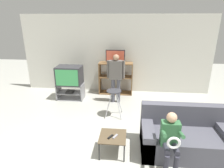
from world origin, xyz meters
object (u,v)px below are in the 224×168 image
couch (185,137)px  person_seated_child (171,138)px  media_shelf (116,78)px  folding_stool (114,95)px  television_flat (115,57)px  tv_stand (71,91)px  remote_control_black (111,137)px  person_standing_adult (116,74)px  remote_control_white (115,136)px  television_main (69,75)px  snack_table (113,138)px

couch → person_seated_child: person_seated_child is taller
media_shelf → folding_stool: 1.60m
television_flat → folding_stool: 1.73m
folding_stool → tv_stand: bearing=146.2°
remote_control_black → person_standing_adult: person_standing_adult is taller
tv_stand → couch: bearing=-37.4°
television_flat → remote_control_white: (0.25, -3.08, -0.89)m
couch → television_flat: bearing=118.9°
media_shelf → person_seated_child: media_shelf is taller
television_main → person_seated_child: 3.78m
snack_table → remote_control_white: (0.05, -0.02, 0.05)m
remote_control_white → person_seated_child: person_seated_child is taller
television_flat → couch: 3.40m
snack_table → couch: 1.38m
snack_table → television_main: bearing=122.8°
television_flat → remote_control_black: size_ratio=4.33×
media_shelf → remote_control_black: 3.13m
tv_stand → person_standing_adult: 1.60m
folding_stool → person_standing_adult: person_standing_adult is taller
person_seated_child → person_standing_adult: bearing=112.7°
media_shelf → television_flat: bearing=-137.3°
television_main → couch: (2.96, -2.26, -0.49)m
media_shelf → remote_control_black: size_ratio=7.80×
television_flat → snack_table: television_flat is taller
folding_stool → television_flat: bearing=93.5°
television_main → remote_control_white: television_main is taller
television_flat → folding_stool: television_flat is taller
television_main → person_seated_child: size_ratio=0.75×
couch → tv_stand: bearing=142.6°
media_shelf → remote_control_black: bearing=-87.2°
folding_stool → person_standing_adult: (-0.02, 0.88, 0.31)m
tv_stand → remote_control_black: (1.55, -2.51, 0.15)m
snack_table → person_seated_child: (0.97, -0.29, 0.27)m
tv_stand → snack_table: (1.59, -2.47, 0.10)m
snack_table → couch: (1.37, 0.21, -0.05)m
television_main → folding_stool: 1.80m
folding_stool → person_standing_adult: 0.93m
television_flat → folding_stool: (0.10, -1.58, -0.69)m
snack_table → person_standing_adult: (-0.13, 2.35, 0.56)m
remote_control_white → person_seated_child: 0.99m
tv_stand → couch: couch is taller
media_shelf → snack_table: bearing=-86.5°
television_main → snack_table: bearing=-57.2°
tv_stand → media_shelf: size_ratio=0.74×
remote_control_white → folding_stool: bearing=123.9°
snack_table → couch: couch is taller
folding_stool → person_seated_child: (1.08, -1.77, 0.02)m
television_main → couch: size_ratio=0.46×
television_flat → person_standing_adult: bearing=-83.8°
snack_table → remote_control_black: bearing=-131.8°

